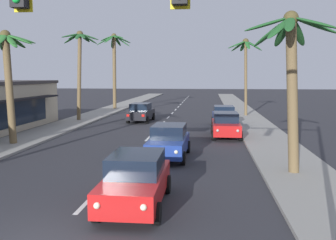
{
  "coord_description": "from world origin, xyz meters",
  "views": [
    {
      "loc": [
        3.93,
        -8.19,
        4.15
      ],
      "look_at": [
        2.18,
        8.0,
        2.2
      ],
      "focal_mm": 39.65,
      "sensor_mm": 36.0,
      "label": 1
    }
  ],
  "objects": [
    {
      "name": "sedan_parked_nearest_kerb",
      "position": [
        5.25,
        22.45,
        0.85
      ],
      "size": [
        1.99,
        4.47,
        1.68
      ],
      "color": "navy",
      "rests_on": "ground"
    },
    {
      "name": "lane_markings",
      "position": [
        0.46,
        19.13,
        0.0
      ],
      "size": [
        4.28,
        86.59,
        0.01
      ],
      "color": "silver",
      "rests_on": "ground"
    },
    {
      "name": "traffic_signal_mast",
      "position": [
        3.6,
        -0.35,
        5.29
      ],
      "size": [
        10.49,
        0.41,
        7.42
      ],
      "color": "#2D2D33",
      "rests_on": "ground"
    },
    {
      "name": "palm_right_second",
      "position": [
        7.27,
        7.45,
        4.61
      ],
      "size": [
        3.75,
        3.5,
        6.74
      ],
      "color": "brown",
      "rests_on": "ground"
    },
    {
      "name": "palm_left_third",
      "position": [
        -7.58,
        24.47,
        5.86
      ],
      "size": [
        3.24,
        3.31,
        8.14
      ],
      "color": "brown",
      "rests_on": "ground"
    },
    {
      "name": "sedan_parked_mid_kerb",
      "position": [
        5.16,
        17.02,
        0.85
      ],
      "size": [
        1.97,
        4.46,
        1.68
      ],
      "color": "red",
      "rests_on": "ground"
    },
    {
      "name": "sidewalk_left",
      "position": [
        -7.8,
        20.0,
        0.07
      ],
      "size": [
        3.2,
        110.0,
        0.14
      ],
      "primitive_type": "cube",
      "color": "gray",
      "rests_on": "ground"
    },
    {
      "name": "sidewalk_right",
      "position": [
        7.8,
        20.0,
        0.07
      ],
      "size": [
        3.2,
        110.0,
        0.14
      ],
      "primitive_type": "cube",
      "color": "gray",
      "rests_on": "ground"
    },
    {
      "name": "palm_left_second",
      "position": [
        -7.74,
        12.55,
        4.69
      ],
      "size": [
        3.18,
        3.23,
        6.79
      ],
      "color": "brown",
      "rests_on": "ground"
    },
    {
      "name": "sedan_lead_at_stop_bar",
      "position": [
        1.67,
        3.15,
        0.85
      ],
      "size": [
        1.96,
        4.46,
        1.68
      ],
      "color": "red",
      "rests_on": "ground"
    },
    {
      "name": "palm_left_farthest",
      "position": [
        -7.42,
        36.4,
        6.41
      ],
      "size": [
        4.17,
        4.45,
        9.23
      ],
      "color": "brown",
      "rests_on": "ground"
    },
    {
      "name": "sedan_third_in_queue",
      "position": [
        1.99,
        10.23,
        0.85
      ],
      "size": [
        2.04,
        4.49,
        1.68
      ],
      "color": "navy",
      "rests_on": "ground"
    },
    {
      "name": "sedan_oncoming_far",
      "position": [
        -2.1,
        24.86,
        0.85
      ],
      "size": [
        2.09,
        4.5,
        1.68
      ],
      "color": "black",
      "rests_on": "ground"
    },
    {
      "name": "palm_right_farthest",
      "position": [
        7.64,
        30.05,
        5.99
      ],
      "size": [
        3.45,
        3.4,
        7.86
      ],
      "color": "brown",
      "rests_on": "ground"
    }
  ]
}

